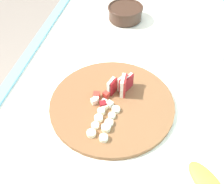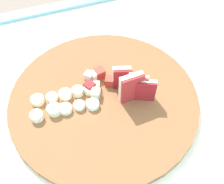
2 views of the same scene
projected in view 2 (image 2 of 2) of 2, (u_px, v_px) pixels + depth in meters
The scene contains 5 objects.
tiled_countertop at pixel (140, 155), 0.92m from camera, with size 1.57×0.76×0.89m.
cutting_board at pixel (104, 97), 0.53m from camera, with size 0.40×0.40×0.02m, color brown.
apple_wedge_fan at pixel (134, 86), 0.50m from camera, with size 0.07×0.07×0.07m.
apple_dice_pile at pixel (97, 81), 0.54m from camera, with size 0.07×0.08×0.02m.
banana_slice_rows at pixel (65, 101), 0.51m from camera, with size 0.15×0.08×0.02m.
Camera 2 is at (0.24, 0.32, 1.31)m, focal length 39.14 mm.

